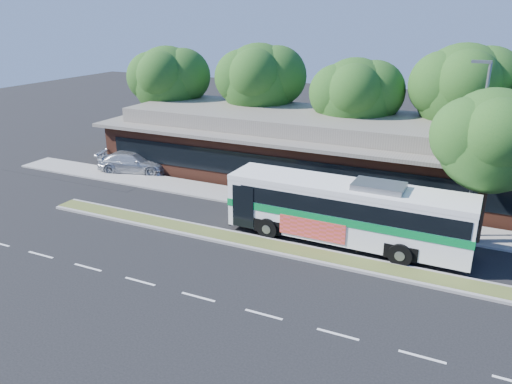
{
  "coord_description": "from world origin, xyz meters",
  "views": [
    {
      "loc": [
        9.89,
        -20.3,
        11.19
      ],
      "look_at": [
        -0.97,
        2.7,
        2.0
      ],
      "focal_mm": 35.0,
      "sensor_mm": 36.0,
      "label": 1
    }
  ],
  "objects_px": {
    "transit_bus": "(347,208)",
    "sedan": "(134,162)",
    "lamp_post": "(477,147)",
    "sidewalk_tree": "(500,139)"
  },
  "relations": [
    {
      "from": "transit_bus",
      "to": "sidewalk_tree",
      "type": "xyz_separation_m",
      "value": [
        6.42,
        2.88,
        3.59
      ]
    },
    {
      "from": "transit_bus",
      "to": "sedan",
      "type": "distance_m",
      "value": 18.25
    },
    {
      "from": "sedan",
      "to": "lamp_post",
      "type": "bearing_deg",
      "value": -110.15
    },
    {
      "from": "sidewalk_tree",
      "to": "sedan",
      "type": "bearing_deg",
      "value": 174.78
    },
    {
      "from": "sidewalk_tree",
      "to": "lamp_post",
      "type": "bearing_deg",
      "value": 158.04
    },
    {
      "from": "sedan",
      "to": "sidewalk_tree",
      "type": "relative_size",
      "value": 0.66
    },
    {
      "from": "lamp_post",
      "to": "transit_bus",
      "type": "distance_m",
      "value": 7.03
    },
    {
      "from": "transit_bus",
      "to": "sedan",
      "type": "bearing_deg",
      "value": 164.81
    },
    {
      "from": "sedan",
      "to": "sidewalk_tree",
      "type": "bearing_deg",
      "value": -110.89
    },
    {
      "from": "lamp_post",
      "to": "transit_bus",
      "type": "xyz_separation_m",
      "value": [
        -5.46,
        -3.27,
        -2.98
      ]
    }
  ]
}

